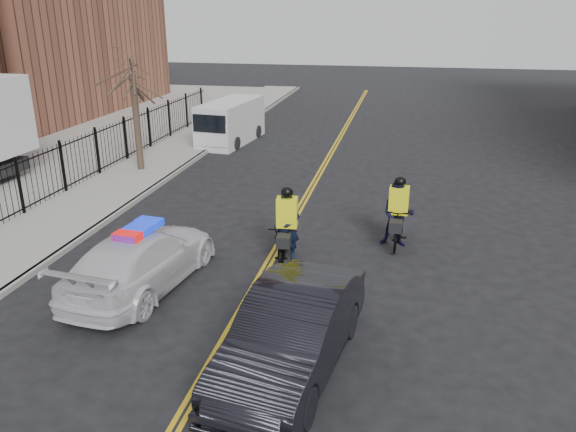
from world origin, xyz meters
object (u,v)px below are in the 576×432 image
(cyclist_near, at_px, (287,235))
(cyclist_far, at_px, (398,219))
(police_cruiser, at_px, (142,259))
(cargo_van, at_px, (230,123))
(dark_sedan, at_px, (292,333))

(cyclist_near, relative_size, cyclist_far, 1.05)
(police_cruiser, height_order, cyclist_near, cyclist_near)
(police_cruiser, bearing_deg, cyclist_far, -140.94)
(police_cruiser, height_order, cargo_van, cargo_van)
(cyclist_near, bearing_deg, dark_sedan, -82.10)
(cyclist_near, height_order, cyclist_far, cyclist_near)
(police_cruiser, bearing_deg, cargo_van, -74.18)
(police_cruiser, bearing_deg, dark_sedan, 154.94)
(cargo_van, xyz_separation_m, cyclist_far, (8.94, -12.09, -0.21))
(police_cruiser, height_order, dark_sedan, same)
(dark_sedan, xyz_separation_m, cargo_van, (-7.12, 18.76, 0.23))
(cyclist_near, bearing_deg, police_cruiser, -149.65)
(dark_sedan, height_order, cyclist_far, cyclist_far)
(cargo_van, bearing_deg, dark_sedan, -63.16)
(cargo_van, distance_m, cyclist_near, 15.04)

